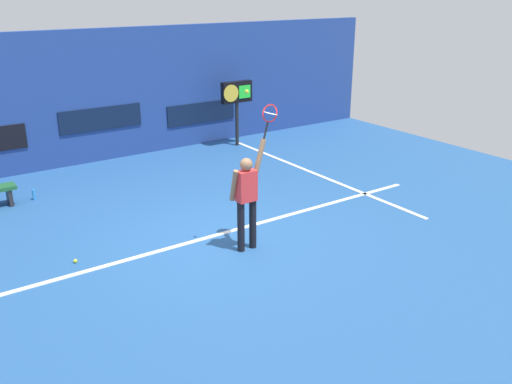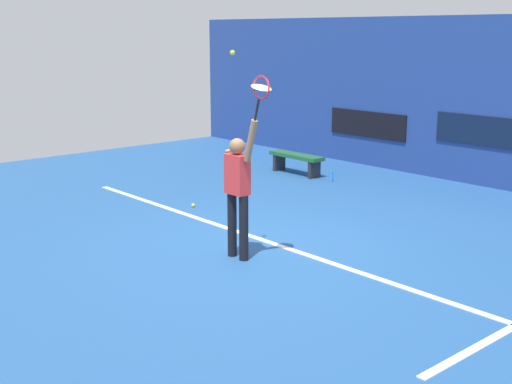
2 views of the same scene
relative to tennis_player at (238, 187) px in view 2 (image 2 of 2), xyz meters
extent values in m
plane|color=#23518C|center=(-0.18, 0.55, -1.01)|extent=(18.00, 18.00, 0.00)
cube|color=navy|center=(-0.18, 6.73, 0.69)|extent=(18.00, 0.20, 3.41)
cube|color=#0C1933|center=(-0.18, 6.61, 0.13)|extent=(2.20, 0.03, 0.60)
cube|color=black|center=(-3.18, 6.61, -0.04)|extent=(2.20, 0.03, 0.60)
cube|color=white|center=(-0.18, 0.79, -1.00)|extent=(10.00, 0.10, 0.01)
cylinder|color=black|center=(-0.13, 0.00, -0.55)|extent=(0.13, 0.13, 0.92)
cylinder|color=black|center=(0.12, 0.00, -0.55)|extent=(0.13, 0.13, 0.92)
cube|color=red|center=(-0.01, 0.00, 0.18)|extent=(0.34, 0.20, 0.55)
sphere|color=#8C6647|center=(-0.01, 0.00, 0.57)|extent=(0.22, 0.22, 0.22)
cylinder|color=#8C6647|center=(0.27, 0.00, 0.68)|extent=(0.25, 0.09, 0.58)
cylinder|color=#8C6647|center=(-0.21, 0.08, 0.21)|extent=(0.09, 0.23, 0.58)
cylinder|color=black|center=(0.40, 0.00, 1.10)|extent=(0.12, 0.03, 0.30)
torus|color=red|center=(0.48, 0.00, 1.38)|extent=(0.39, 0.02, 0.39)
cylinder|color=silver|center=(0.48, 0.00, 1.38)|extent=(0.26, 0.27, 0.08)
sphere|color=#CCE033|center=(-0.02, -0.06, 1.81)|extent=(0.07, 0.07, 0.07)
cube|color=#1E592D|center=(-3.55, 4.66, -0.60)|extent=(1.40, 0.36, 0.08)
cube|color=#262628|center=(-4.10, 4.66, -0.83)|extent=(0.08, 0.32, 0.37)
cube|color=#262628|center=(-3.00, 4.66, -0.83)|extent=(0.08, 0.32, 0.37)
cylinder|color=#338CD8|center=(-2.50, 4.66, -0.89)|extent=(0.07, 0.07, 0.24)
sphere|color=#CCE033|center=(-2.69, 1.20, -0.98)|extent=(0.07, 0.07, 0.07)
camera|label=1|loc=(-4.94, -7.46, 3.40)|focal=39.00mm
camera|label=2|loc=(6.96, -5.82, 2.09)|focal=47.82mm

